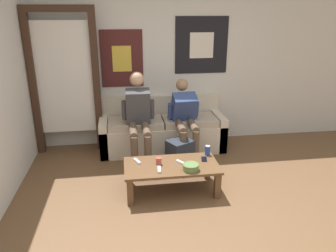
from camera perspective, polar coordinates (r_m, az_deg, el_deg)
The scene contains 15 objects.
ground_plane at distance 3.47m, azimuth 6.56°, elevation -17.64°, with size 18.00×18.00×0.00m, color brown.
wall_back at distance 5.24m, azimuth 0.30°, elevation 10.78°, with size 10.00×0.07×2.55m.
door_frame at distance 5.05m, azimuth -17.61°, elevation 8.61°, with size 1.00×0.10×2.15m.
couch at distance 5.14m, azimuth -1.03°, elevation -0.84°, with size 1.91×0.69×0.80m.
coffee_table at distance 3.95m, azimuth 0.60°, elevation -7.48°, with size 1.12×0.58×0.35m.
person_seated_adult at distance 4.62m, azimuth -5.13°, elevation 1.90°, with size 0.47×0.89×1.26m.
person_seated_teen at distance 4.76m, azimuth 2.97°, elevation 1.70°, with size 0.47×0.91×1.12m.
backpack at distance 4.56m, azimuth 2.17°, elevation -4.99°, with size 0.41×0.40×0.39m.
ceramic_bowl at distance 3.79m, azimuth 3.99°, elevation -7.07°, with size 0.19×0.19×0.08m.
pillar_candle at distance 3.92m, azimuth -1.64°, elevation -6.12°, with size 0.06×0.06×0.10m.
drink_can_blue at distance 4.18m, azimuth 6.90°, elevation -4.23°, with size 0.07×0.07×0.12m.
game_controller_near_left at distance 4.00m, azimuth -5.40°, elevation -6.11°, with size 0.09×0.15×0.03m.
game_controller_near_right at distance 3.95m, azimuth 2.27°, elevation -6.37°, with size 0.11×0.14×0.03m.
game_controller_far_center at distance 3.79m, azimuth -1.54°, elevation -7.58°, with size 0.05×0.15×0.03m.
cell_phone at distance 4.07m, azimuth 6.31°, elevation -5.74°, with size 0.09×0.15×0.01m.
Camera 1 is at (-0.76, -2.65, 2.10)m, focal length 35.00 mm.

